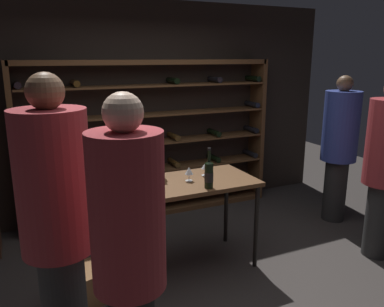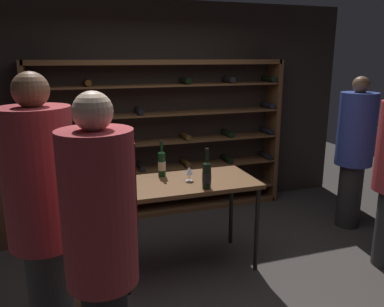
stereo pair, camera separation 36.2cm
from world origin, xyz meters
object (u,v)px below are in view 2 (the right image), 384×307
Objects in this scene: wine_rack at (163,140)px; person_bystander_red_print at (101,243)px; person_bystander_dark_jacket at (355,146)px; wine_bottle_amber_reserve at (207,174)px; wine_glass_stemmed_right at (207,167)px; wine_crate at (80,280)px; tasting_table at (185,190)px; wine_bottle_black_capsule at (162,163)px; wine_bottle_red_label at (130,174)px; person_guest_khaki at (42,209)px; wine_glass_stemmed_left at (189,171)px.

wine_rack reaches higher than person_bystander_red_print.
wine_bottle_amber_reserve is at bearing 79.29° from person_bystander_dark_jacket.
wine_rack reaches higher than wine_bottle_amber_reserve.
wine_bottle_amber_reserve is at bearing -110.60° from wine_glass_stemmed_right.
person_bystander_red_print reaches higher than wine_crate.
wine_bottle_black_capsule is (-0.17, 0.23, 0.22)m from tasting_table.
person_bystander_dark_jacket is at bearing 5.11° from wine_glass_stemmed_right.
wine_bottle_red_label is 0.46m from wine_bottle_black_capsule.
person_bystander_dark_jacket is 2.38m from wine_bottle_black_capsule.
wine_bottle_amber_reserve is at bearing -4.36° from wine_crate.
tasting_table is 0.69× the size of person_guest_khaki.
wine_bottle_amber_reserve is 0.69m from wine_bottle_red_label.
wine_crate is at bearing 175.64° from wine_bottle_amber_reserve.
person_guest_khaki is (-1.24, -0.81, 0.28)m from tasting_table.
wine_glass_stemmed_right is at bearing -85.76° from wine_rack.
person_guest_khaki reaches higher than wine_glass_stemmed_right.
wine_glass_stemmed_right is at bearing -18.47° from wine_bottle_black_capsule.
wine_bottle_amber_reserve is at bearing -91.07° from wine_rack.
tasting_table is 3.44× the size of wine_bottle_red_label.
wine_rack is 2.18m from wine_crate.
wine_bottle_black_capsule is (-0.29, 0.49, 0.00)m from wine_bottle_amber_reserve.
wine_crate is 1.03m from wine_bottle_red_label.
wine_bottle_black_capsule is at bearing 24.98° from wine_crate.
tasting_table is 0.72× the size of person_bystander_red_print.
wine_bottle_red_label reaches higher than wine_crate.
wine_bottle_red_label is (0.39, 1.28, -0.01)m from person_bystander_red_print.
wine_bottle_black_capsule is 2.58× the size of wine_glass_stemmed_left.
tasting_table is (-0.15, -1.44, -0.19)m from wine_rack.
wine_bottle_black_capsule is at bearing 131.78° from wine_glass_stemmed_left.
wine_crate is at bearing -168.50° from wine_glass_stemmed_right.
person_bystander_red_print is (-0.92, -1.33, 0.24)m from tasting_table.
wine_rack is at bearing 83.87° from tasting_table.
person_bystander_dark_jacket is (2.05, -1.18, 0.02)m from wine_rack.
tasting_table is 2.23m from person_bystander_dark_jacket.
person_bystander_dark_jacket reaches higher than wine_bottle_black_capsule.
wine_bottle_amber_reserve is 0.57m from wine_bottle_black_capsule.
wine_glass_stemmed_left is (1.28, 0.80, -0.10)m from person_guest_khaki.
wine_bottle_black_capsule is at bearing 120.64° from wine_bottle_amber_reserve.
wine_bottle_red_label is at bearing 167.47° from person_bystander_red_print.
wine_bottle_red_label is (-0.69, -1.49, 0.04)m from wine_rack.
person_bystander_red_print is (-3.13, -1.60, 0.03)m from person_bystander_dark_jacket.
person_guest_khaki reaches higher than wine_crate.
wine_glass_stemmed_left is at bearing -5.58° from tasting_table.
wine_bottle_black_capsule reaches higher than tasting_table.
wine_bottle_amber_reserve is 0.27m from wine_glass_stemmed_left.
wine_bottle_black_capsule is at bearing -35.41° from person_guest_khaki.
person_bystander_dark_jacket is at bearing 0.80° from wine_bottle_black_capsule.
wine_glass_stemmed_right is at bearing 23.09° from wine_glass_stemmed_left.
person_bystander_red_print reaches higher than tasting_table.
person_bystander_dark_jacket is 1.96m from wine_glass_stemmed_right.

